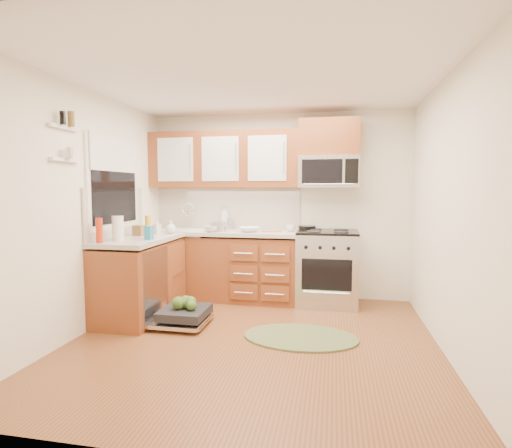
% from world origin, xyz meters
% --- Properties ---
extents(floor, '(3.50, 3.50, 0.00)m').
position_xyz_m(floor, '(0.00, 0.00, 0.00)').
color(floor, brown).
rests_on(floor, ground).
extents(ceiling, '(3.50, 3.50, 0.00)m').
position_xyz_m(ceiling, '(0.00, 0.00, 2.50)').
color(ceiling, white).
rests_on(ceiling, ground).
extents(wall_back, '(3.50, 0.04, 2.50)m').
position_xyz_m(wall_back, '(0.00, 1.75, 1.25)').
color(wall_back, white).
rests_on(wall_back, ground).
extents(wall_front, '(3.50, 0.04, 2.50)m').
position_xyz_m(wall_front, '(0.00, -1.75, 1.25)').
color(wall_front, white).
rests_on(wall_front, ground).
extents(wall_left, '(0.04, 3.50, 2.50)m').
position_xyz_m(wall_left, '(-1.75, 0.00, 1.25)').
color(wall_left, white).
rests_on(wall_left, ground).
extents(wall_right, '(0.04, 3.50, 2.50)m').
position_xyz_m(wall_right, '(1.75, 0.00, 1.25)').
color(wall_right, white).
rests_on(wall_right, ground).
extents(base_cabinet_back, '(2.05, 0.60, 0.85)m').
position_xyz_m(base_cabinet_back, '(-0.73, 1.45, 0.42)').
color(base_cabinet_back, brown).
rests_on(base_cabinet_back, ground).
extents(base_cabinet_left, '(0.60, 1.25, 0.85)m').
position_xyz_m(base_cabinet_left, '(-1.45, 0.52, 0.42)').
color(base_cabinet_left, brown).
rests_on(base_cabinet_left, ground).
extents(countertop_back, '(2.07, 0.64, 0.05)m').
position_xyz_m(countertop_back, '(-0.72, 1.44, 0.90)').
color(countertop_back, '#BDB6AD').
rests_on(countertop_back, base_cabinet_back).
extents(countertop_left, '(0.64, 1.27, 0.05)m').
position_xyz_m(countertop_left, '(-1.44, 0.53, 0.90)').
color(countertop_left, '#BDB6AD').
rests_on(countertop_left, base_cabinet_left).
extents(backsplash_back, '(2.05, 0.02, 0.57)m').
position_xyz_m(backsplash_back, '(-0.73, 1.74, 1.21)').
color(backsplash_back, '#B9B6A6').
rests_on(backsplash_back, ground).
extents(backsplash_left, '(0.02, 1.25, 0.57)m').
position_xyz_m(backsplash_left, '(-1.74, 0.52, 1.21)').
color(backsplash_left, '#B9B6A6').
rests_on(backsplash_left, ground).
extents(upper_cabinets, '(2.05, 0.35, 0.75)m').
position_xyz_m(upper_cabinets, '(-0.73, 1.57, 1.88)').
color(upper_cabinets, brown).
rests_on(upper_cabinets, ground).
extents(cabinet_over_mw, '(0.76, 0.35, 0.47)m').
position_xyz_m(cabinet_over_mw, '(0.68, 1.57, 2.13)').
color(cabinet_over_mw, brown).
rests_on(cabinet_over_mw, ground).
extents(range, '(0.76, 0.64, 0.95)m').
position_xyz_m(range, '(0.68, 1.43, 0.47)').
color(range, silver).
rests_on(range, ground).
extents(microwave, '(0.76, 0.38, 0.40)m').
position_xyz_m(microwave, '(0.68, 1.55, 1.70)').
color(microwave, silver).
rests_on(microwave, ground).
extents(sink, '(0.62, 0.50, 0.26)m').
position_xyz_m(sink, '(-1.25, 1.42, 0.80)').
color(sink, white).
rests_on(sink, ground).
extents(dishwasher, '(0.70, 0.60, 0.20)m').
position_xyz_m(dishwasher, '(-0.86, 0.30, 0.10)').
color(dishwasher, silver).
rests_on(dishwasher, ground).
extents(window, '(0.03, 1.05, 1.05)m').
position_xyz_m(window, '(-1.74, 0.50, 1.55)').
color(window, white).
rests_on(window, ground).
extents(window_blind, '(0.02, 0.96, 0.40)m').
position_xyz_m(window_blind, '(-1.71, 0.50, 1.88)').
color(window_blind, white).
rests_on(window_blind, ground).
extents(shelf_upper, '(0.04, 0.40, 0.03)m').
position_xyz_m(shelf_upper, '(-1.72, -0.35, 2.05)').
color(shelf_upper, white).
rests_on(shelf_upper, ground).
extents(shelf_lower, '(0.04, 0.40, 0.03)m').
position_xyz_m(shelf_lower, '(-1.72, -0.35, 1.75)').
color(shelf_lower, white).
rests_on(shelf_lower, ground).
extents(rug, '(1.21, 0.86, 0.02)m').
position_xyz_m(rug, '(0.45, 0.17, 0.01)').
color(rug, '#536037').
rests_on(rug, ground).
extents(skillet, '(0.25, 0.25, 0.04)m').
position_xyz_m(skillet, '(0.41, 1.61, 0.97)').
color(skillet, black).
rests_on(skillet, range).
extents(stock_pot, '(0.27, 0.27, 0.13)m').
position_xyz_m(stock_pot, '(-0.72, 1.27, 0.99)').
color(stock_pot, silver).
rests_on(stock_pot, countertop_back).
extents(cutting_board, '(0.28, 0.22, 0.02)m').
position_xyz_m(cutting_board, '(-0.04, 1.43, 0.93)').
color(cutting_board, '#A8744C').
rests_on(cutting_board, countertop_back).
extents(canister, '(0.12, 0.12, 0.14)m').
position_xyz_m(canister, '(-0.67, 1.65, 1.00)').
color(canister, silver).
rests_on(canister, countertop_back).
extents(paper_towel_roll, '(0.13, 0.13, 0.27)m').
position_xyz_m(paper_towel_roll, '(-1.54, 0.22, 1.06)').
color(paper_towel_roll, white).
rests_on(paper_towel_roll, countertop_left).
extents(mustard_bottle, '(0.09, 0.09, 0.23)m').
position_xyz_m(mustard_bottle, '(-1.51, 0.88, 1.04)').
color(mustard_bottle, gold).
rests_on(mustard_bottle, countertop_left).
extents(red_bottle, '(0.08, 0.08, 0.26)m').
position_xyz_m(red_bottle, '(-1.62, 0.00, 1.05)').
color(red_bottle, red).
rests_on(red_bottle, countertop_left).
extents(wooden_box, '(0.13, 0.10, 0.12)m').
position_xyz_m(wooden_box, '(-1.54, 0.69, 0.99)').
color(wooden_box, brown).
rests_on(wooden_box, countertop_left).
extents(blue_carton, '(0.11, 0.08, 0.15)m').
position_xyz_m(blue_carton, '(-1.25, 0.37, 1.00)').
color(blue_carton, teal).
rests_on(blue_carton, countertop_left).
extents(bowl_a, '(0.34, 0.34, 0.06)m').
position_xyz_m(bowl_a, '(-0.32, 1.33, 0.96)').
color(bowl_a, '#999999').
rests_on(bowl_a, countertop_back).
extents(bowl_b, '(0.27, 0.27, 0.08)m').
position_xyz_m(bowl_b, '(-0.78, 1.26, 0.96)').
color(bowl_b, '#999999').
rests_on(bowl_b, countertop_back).
extents(cup, '(0.13, 0.13, 0.09)m').
position_xyz_m(cup, '(0.20, 1.51, 0.97)').
color(cup, '#999999').
rests_on(cup, countertop_back).
extents(soap_bottle_a, '(0.14, 0.14, 0.33)m').
position_xyz_m(soap_bottle_a, '(-0.75, 1.68, 1.09)').
color(soap_bottle_a, '#999999').
rests_on(soap_bottle_a, countertop_back).
extents(soap_bottle_b, '(0.10, 0.10, 0.17)m').
position_xyz_m(soap_bottle_b, '(-1.43, 0.97, 1.01)').
color(soap_bottle_b, '#999999').
rests_on(soap_bottle_b, countertop_left).
extents(soap_bottle_c, '(0.15, 0.15, 0.16)m').
position_xyz_m(soap_bottle_c, '(-1.25, 0.98, 1.01)').
color(soap_bottle_c, '#999999').
rests_on(soap_bottle_c, countertop_left).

